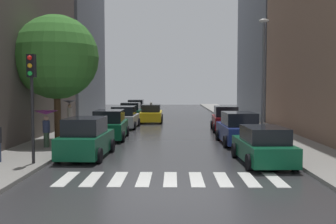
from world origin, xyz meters
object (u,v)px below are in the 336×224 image
Objects in this scene: parked_car_right_third at (225,120)px; street_tree_left at (57,57)px; parked_car_right_nearest at (263,146)px; traffic_light_left_corner at (32,84)px; parked_car_left_fourth at (131,112)px; taxi_midroad at (151,114)px; parked_car_right_second at (238,129)px; parked_car_left_third at (124,118)px; parked_car_left_second at (110,126)px; lamp_post_right at (263,69)px; parked_car_left_fifth at (136,109)px; pedestrian_foreground at (46,119)px; pedestrian_near_tree at (70,108)px; parked_car_left_nearest at (86,139)px.

street_tree_left is (-10.25, -6.58, 3.98)m from parked_car_right_third.
parked_car_right_nearest is 9.65m from traffic_light_left_corner.
taxi_midroad reaches higher than parked_car_left_fourth.
parked_car_right_nearest is at bearing 179.15° from parked_car_right_second.
parked_car_right_second is 14.60m from taxi_midroad.
parked_car_left_third is at bearing 159.43° from taxi_midroad.
taxi_midroad is (-5.72, 19.17, 0.03)m from parked_car_right_nearest.
lamp_post_right reaches higher than parked_car_left_second.
parked_car_left_fourth is 5.68m from parked_car_left_fifth.
pedestrian_foreground is at bearing 167.67° from parked_car_left_third.
parked_car_left_fifth is 16.49m from parked_car_right_third.
parked_car_left_fifth reaches higher than parked_car_right_nearest.
parked_car_left_second is 10.77m from parked_car_right_nearest.
parked_car_left_second is at bearing 122.55° from parked_car_right_third.
parked_car_left_third is at bearing 39.72° from parked_car_right_second.
parked_car_right_second reaches higher than parked_car_left_second.
pedestrian_near_tree is (-3.54, 4.06, 0.84)m from parked_car_left_second.
pedestrian_foreground reaches higher than taxi_midroad.
parked_car_left_nearest is at bearing -48.79° from pedestrian_near_tree.
traffic_light_left_corner is (-1.47, -27.45, 2.45)m from parked_car_left_fifth.
parked_car_right_second is at bearing 0.86° from street_tree_left.
pedestrian_near_tree is (-1.04, 8.33, 0.10)m from pedestrian_foreground.
pedestrian_foreground reaches higher than parked_car_right_third.
parked_car_left_fifth is 22.30m from parked_car_right_second.
traffic_light_left_corner is (-9.27, -0.82, 2.55)m from parked_car_right_nearest.
parked_car_right_second is 10.87m from street_tree_left.
taxi_midroad is at bearing -10.98° from parked_car_left_second.
parked_car_left_fifth reaches higher than parked_car_right_second.
pedestrian_near_tree is (-3.39, -9.27, 0.87)m from parked_car_left_fourth.
lamp_post_right is at bearing -123.70° from parked_car_left_third.
parked_car_left_second is at bearing -179.59° from parked_car_left_third.
parked_car_right_second is at bearing -160.61° from parked_car_left_fifth.
pedestrian_foreground is 0.88× the size of pedestrian_near_tree.
parked_car_left_nearest is at bearing 177.87° from parked_car_left_second.
parked_car_left_third is at bearing -70.99° from pedestrian_foreground.
pedestrian_foreground is at bearing 147.95° from parked_car_left_second.
pedestrian_near_tree is (-3.35, -14.94, 0.83)m from parked_car_left_fifth.
parked_car_left_fifth is at bearing 18.62° from parked_car_right_second.
parked_car_left_fourth is at bearing 125.69° from lamp_post_right.
parked_car_right_second is (7.68, -15.25, 0.03)m from parked_car_left_fourth.
pedestrian_near_tree is (-3.62, -2.48, 0.88)m from parked_car_left_third.
parked_car_left_fourth is 9.90m from pedestrian_near_tree.
street_tree_left is at bearing 163.94° from parked_car_left_third.
parked_car_left_fifth is 7.74m from taxi_midroad.
parked_car_right_third is 0.96× the size of traffic_light_left_corner.
traffic_light_left_corner reaches higher than parked_car_left_fourth.
parked_car_left_fourth is at bearing 92.42° from pedestrian_near_tree.
lamp_post_right reaches higher than pedestrian_near_tree.
parked_car_left_second is 5.00m from pedestrian_foreground.
lamp_post_right reaches higher than parked_car_left_fourth.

